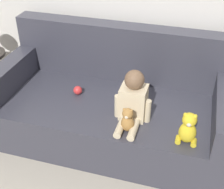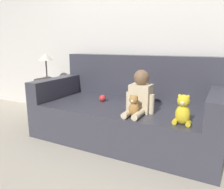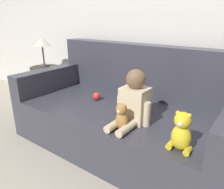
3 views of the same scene
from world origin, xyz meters
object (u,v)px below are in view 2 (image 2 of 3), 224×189
Objects in this scene: plush_toy_side at (183,111)px; side_table at (46,70)px; toy_ball at (102,98)px; teddy_bear_brown at (134,107)px; couch at (128,111)px; person_baby at (140,95)px.

plush_toy_side is 2.07m from side_table.
side_table is at bearing 169.78° from toy_ball.
teddy_bear_brown is 1.66m from side_table.
side_table is (-1.56, 0.54, 0.20)m from teddy_bear_brown.
side_table reaches higher than couch.
teddy_bear_brown is at bearing -179.71° from plush_toy_side.
couch is at bearing 12.34° from toy_ball.
couch is at bearing 119.33° from teddy_bear_brown.
person_baby is at bearing -47.47° from couch.
teddy_bear_brown is at bearing -89.92° from person_baby.
teddy_bear_brown is 0.43m from plush_toy_side.
couch is 9.75× the size of teddy_bear_brown.
person_baby is at bearing -19.81° from toy_ball.
couch reaches higher than toy_ball.
person_baby is at bearing 90.08° from teddy_bear_brown.
toy_ball is 0.08× the size of side_table.
plush_toy_side is at bearing 0.29° from teddy_bear_brown.
person_baby is (0.24, -0.26, 0.26)m from couch.
side_table is (-1.56, 0.38, 0.13)m from person_baby.
person_baby is at bearing -13.60° from side_table.
toy_ball is at bearing -167.66° from couch.
side_table is at bearing 166.40° from person_baby.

